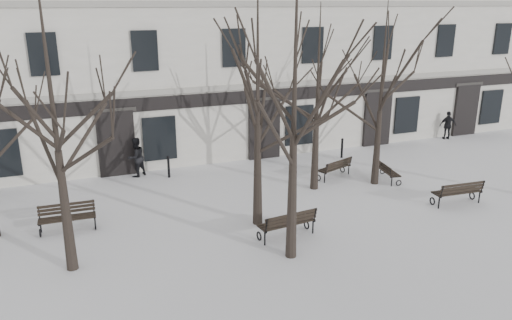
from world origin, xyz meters
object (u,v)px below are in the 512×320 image
bench_2 (458,192)px  bench_5 (386,170)px  bench_1 (288,223)px  bench_3 (67,217)px  tree_2 (295,67)px  bench_4 (335,168)px  tree_0 (50,86)px  tree_1 (258,73)px

bench_2 → bench_5: 3.42m
bench_1 → bench_3: (-6.67, 3.21, -0.03)m
tree_2 → bench_4: bearing=49.9°
bench_1 → bench_4: (4.40, 4.56, -0.05)m
tree_0 → tree_1: (6.13, 0.94, -0.07)m
tree_0 → bench_1: bearing=-3.9°
tree_2 → tree_0: bearing=165.3°
bench_2 → bench_4: bearing=-53.3°
tree_1 → bench_2: size_ratio=4.27×
tree_0 → bench_3: 5.54m
bench_4 → tree_0: bearing=-0.1°
tree_2 → bench_3: (-6.24, 4.38, -5.20)m
bench_2 → bench_3: size_ratio=1.06×
bench_2 → bench_3: bench_2 is taller
tree_1 → bench_5: (6.80, 2.11, -4.79)m
bench_1 → bench_2: (7.20, 0.20, -0.00)m
tree_0 → bench_1: 8.19m
bench_5 → tree_1: bearing=116.8°
tree_0 → bench_2: size_ratio=4.32×
tree_2 → bench_4: tree_2 is taller
tree_2 → bench_5: size_ratio=5.37×
bench_2 → bench_5: (-0.90, 3.30, -0.08)m
tree_0 → bench_1: tree_0 is taller
tree_0 → tree_1: size_ratio=1.01×
bench_2 → bench_4: bench_2 is taller
tree_2 → bench_5: (6.73, 4.67, -5.26)m
bench_2 → bench_5: bench_2 is taller
tree_0 → bench_5: tree_0 is taller
tree_2 → tree_1: bearing=91.7°
tree_0 → bench_1: size_ratio=4.26×
tree_0 → bench_2: bearing=-1.1°
bench_3 → bench_4: bearing=9.2°
tree_1 → bench_1: 4.94m
tree_2 → bench_2: (7.62, 1.37, -5.18)m
tree_0 → tree_2: 6.43m
bench_3 → bench_5: bench_3 is taller
tree_0 → bench_1: (6.64, -0.46, -4.78)m
tree_0 → tree_1: bearing=8.7°
bench_1 → bench_4: size_ratio=1.10×
bench_1 → bench_3: bearing=-32.1°
tree_0 → bench_4: bearing=20.4°
tree_1 → bench_1: tree_1 is taller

